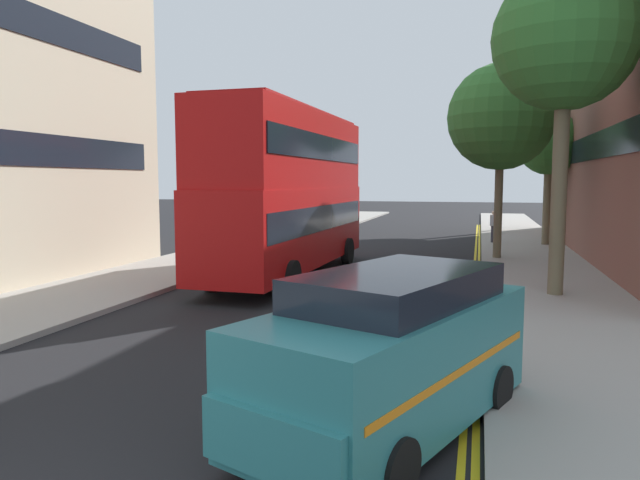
% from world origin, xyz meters
% --- Properties ---
extents(sidewalk_right, '(4.00, 80.00, 0.14)m').
position_xyz_m(sidewalk_right, '(6.50, 16.00, 0.07)').
color(sidewalk_right, '#9E9991').
rests_on(sidewalk_right, ground).
extents(sidewalk_left, '(4.00, 80.00, 0.14)m').
position_xyz_m(sidewalk_left, '(-6.50, 16.00, 0.07)').
color(sidewalk_left, '#9E9991').
rests_on(sidewalk_left, ground).
extents(kerb_line_outer, '(0.10, 56.00, 0.01)m').
position_xyz_m(kerb_line_outer, '(4.40, 14.00, 0.00)').
color(kerb_line_outer, yellow).
rests_on(kerb_line_outer, ground).
extents(kerb_line_inner, '(0.10, 56.00, 0.01)m').
position_xyz_m(kerb_line_inner, '(4.24, 14.00, 0.00)').
color(kerb_line_inner, yellow).
rests_on(kerb_line_inner, ground).
extents(double_decker_bus_away, '(2.98, 10.86, 5.64)m').
position_xyz_m(double_decker_bus_away, '(-1.95, 15.92, 3.03)').
color(double_decker_bus_away, '#B20F0F').
rests_on(double_decker_bus_away, ground).
extents(taxi_minivan, '(3.50, 5.16, 2.12)m').
position_xyz_m(taxi_minivan, '(3.28, 4.19, 1.07)').
color(taxi_minivan, teal).
rests_on(taxi_minivan, ground).
extents(pedestrian_far, '(0.34, 0.22, 1.62)m').
position_xyz_m(pedestrian_far, '(5.07, 27.95, 0.99)').
color(pedestrian_far, '#2D2D38').
rests_on(pedestrian_far, sidewalk_right).
extents(street_tree_near, '(4.27, 4.27, 7.84)m').
position_xyz_m(street_tree_near, '(5.10, 21.82, 5.83)').
color(street_tree_near, '#6B6047').
rests_on(street_tree_near, sidewalk_right).
extents(street_tree_mid, '(4.36, 4.36, 9.38)m').
position_xyz_m(street_tree_mid, '(5.49, 35.82, 7.29)').
color(street_tree_mid, '#6B6047').
rests_on(street_tree_mid, sidewalk_right).
extents(street_tree_far, '(3.86, 3.86, 8.89)m').
position_xyz_m(street_tree_far, '(6.46, 14.10, 7.03)').
color(street_tree_far, '#6B6047').
rests_on(street_tree_far, sidewalk_right).
extents(street_tree_distant, '(3.05, 3.05, 6.48)m').
position_xyz_m(street_tree_distant, '(7.59, 27.71, 5.03)').
color(street_tree_distant, '#6B6047').
rests_on(street_tree_distant, sidewalk_right).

